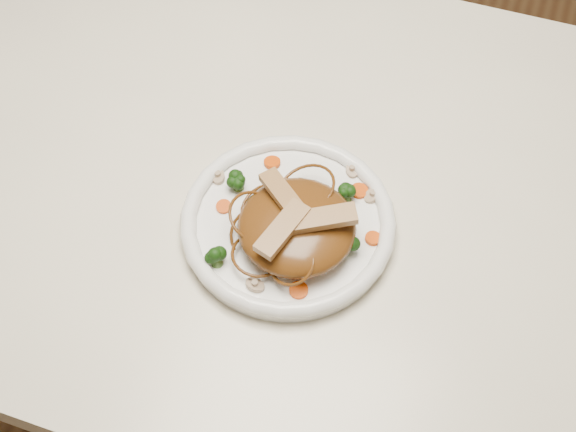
% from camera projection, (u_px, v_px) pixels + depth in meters
% --- Properties ---
extents(ground, '(4.00, 4.00, 0.00)m').
position_uv_depth(ground, '(278.00, 386.00, 1.63)').
color(ground, '#50311B').
rests_on(ground, ground).
extents(table, '(1.20, 0.80, 0.75)m').
position_uv_depth(table, '(274.00, 212.00, 1.09)').
color(table, beige).
rests_on(table, ground).
extents(plate, '(0.33, 0.33, 0.02)m').
position_uv_depth(plate, '(288.00, 226.00, 0.95)').
color(plate, white).
rests_on(plate, table).
extents(noodle_mound, '(0.18, 0.18, 0.05)m').
position_uv_depth(noodle_mound, '(297.00, 227.00, 0.91)').
color(noodle_mound, '#5C3011').
rests_on(noodle_mound, plate).
extents(chicken_a, '(0.08, 0.06, 0.01)m').
position_uv_depth(chicken_a, '(323.00, 218.00, 0.88)').
color(chicken_a, tan).
rests_on(chicken_a, noodle_mound).
extents(chicken_b, '(0.07, 0.06, 0.01)m').
position_uv_depth(chicken_b, '(282.00, 193.00, 0.90)').
color(chicken_b, tan).
rests_on(chicken_b, noodle_mound).
extents(chicken_c, '(0.05, 0.08, 0.01)m').
position_uv_depth(chicken_c, '(282.00, 229.00, 0.88)').
color(chicken_c, tan).
rests_on(chicken_c, noodle_mound).
extents(broccoli_0, '(0.03, 0.03, 0.03)m').
position_uv_depth(broccoli_0, '(347.00, 193.00, 0.95)').
color(broccoli_0, '#17380B').
rests_on(broccoli_0, plate).
extents(broccoli_1, '(0.03, 0.03, 0.03)m').
position_uv_depth(broccoli_1, '(238.00, 181.00, 0.96)').
color(broccoli_1, '#17380B').
rests_on(broccoli_1, plate).
extents(broccoli_2, '(0.03, 0.03, 0.03)m').
position_uv_depth(broccoli_2, '(216.00, 257.00, 0.90)').
color(broccoli_2, '#17380B').
rests_on(broccoli_2, plate).
extents(broccoli_3, '(0.02, 0.02, 0.03)m').
position_uv_depth(broccoli_3, '(348.00, 240.00, 0.92)').
color(broccoli_3, '#17380B').
rests_on(broccoli_3, plate).
extents(carrot_0, '(0.02, 0.02, 0.00)m').
position_uv_depth(carrot_0, '(359.00, 191.00, 0.97)').
color(carrot_0, '#EB5908').
rests_on(carrot_0, plate).
extents(carrot_1, '(0.02, 0.02, 0.00)m').
position_uv_depth(carrot_1, '(224.00, 207.00, 0.96)').
color(carrot_1, '#EB5908').
rests_on(carrot_1, plate).
extents(carrot_2, '(0.02, 0.02, 0.00)m').
position_uv_depth(carrot_2, '(373.00, 238.00, 0.93)').
color(carrot_2, '#EB5908').
rests_on(carrot_2, plate).
extents(carrot_3, '(0.03, 0.03, 0.00)m').
position_uv_depth(carrot_3, '(272.00, 162.00, 0.99)').
color(carrot_3, '#EB5908').
rests_on(carrot_3, plate).
extents(carrot_4, '(0.03, 0.03, 0.00)m').
position_uv_depth(carrot_4, '(299.00, 290.00, 0.89)').
color(carrot_4, '#EB5908').
rests_on(carrot_4, plate).
extents(mushroom_0, '(0.03, 0.03, 0.01)m').
position_uv_depth(mushroom_0, '(255.00, 285.00, 0.89)').
color(mushroom_0, beige).
rests_on(mushroom_0, plate).
extents(mushroom_1, '(0.03, 0.03, 0.01)m').
position_uv_depth(mushroom_1, '(373.00, 195.00, 0.96)').
color(mushroom_1, beige).
rests_on(mushroom_1, plate).
extents(mushroom_2, '(0.03, 0.03, 0.01)m').
position_uv_depth(mushroom_2, '(218.00, 176.00, 0.98)').
color(mushroom_2, beige).
rests_on(mushroom_2, plate).
extents(mushroom_3, '(0.03, 0.03, 0.01)m').
position_uv_depth(mushroom_3, '(352.00, 171.00, 0.99)').
color(mushroom_3, beige).
rests_on(mushroom_3, plate).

